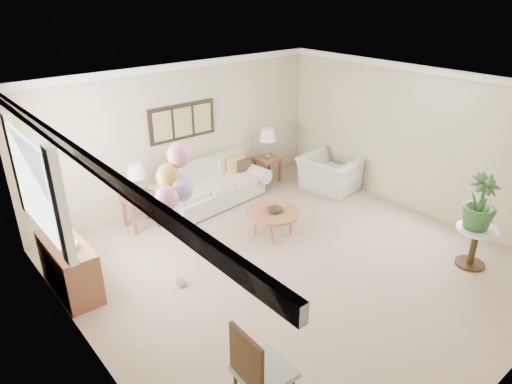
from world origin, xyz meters
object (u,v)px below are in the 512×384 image
Objects in this scene: sofa at (211,187)px; accent_chair at (258,369)px; balloon_cluster at (174,181)px; armchair at (329,174)px; coffee_table at (273,213)px.

sofa is 4.74m from accent_chair.
accent_chair is 2.52m from balloon_cluster.
accent_chair is at bearing 118.44° from armchair.
balloon_cluster is (-4.00, -0.89, 1.25)m from armchair.
coffee_table is 2.20m from armchair.
accent_chair is (-2.32, -4.13, 0.21)m from sofa.
armchair is at bearing -24.84° from sofa.
armchair reaches higher than coffee_table.
sofa is 2.16× the size of armchair.
coffee_table is at bearing 6.93° from balloon_cluster.
coffee_table is 2.25m from balloon_cluster.
coffee_table is 0.43× the size of balloon_cluster.
coffee_table is 0.86× the size of accent_chair.
accent_chair reaches higher than sofa.
balloon_cluster is (0.50, 2.23, 1.06)m from accent_chair.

